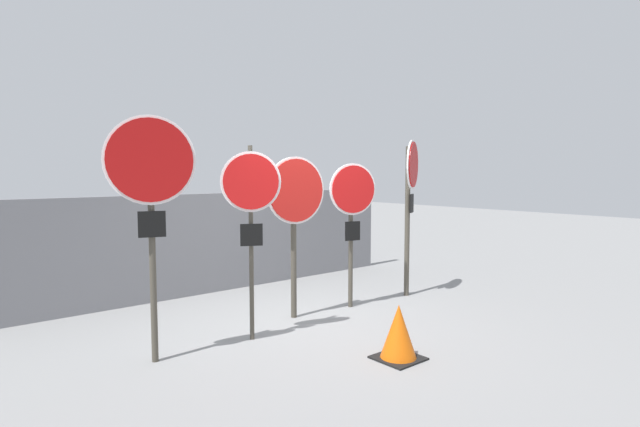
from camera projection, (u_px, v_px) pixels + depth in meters
name	position (u px, v px, depth m)	size (l,w,h in m)	color
ground_plane	(306.00, 322.00, 6.55)	(40.00, 40.00, 0.00)	gray
fence_back	(220.00, 242.00, 8.25)	(7.04, 0.12, 1.62)	slate
stop_sign_0	(151.00, 182.00, 4.99)	(0.86, 0.30, 2.53)	#474238
stop_sign_1	(251.00, 198.00, 5.70)	(0.63, 0.33, 2.27)	#474238
stop_sign_2	(295.00, 204.00, 6.60)	(0.89, 0.17, 2.17)	#474238
stop_sign_3	(352.00, 203.00, 7.14)	(0.72, 0.22, 2.09)	#474238
stop_sign_4	(411.00, 186.00, 7.82)	(0.68, 0.39, 2.47)	#474238
traffic_cone_0	(399.00, 332.00, 5.23)	(0.46, 0.46, 0.58)	black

